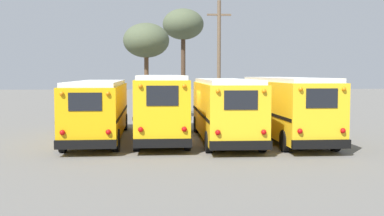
{
  "coord_description": "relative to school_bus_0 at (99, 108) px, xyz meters",
  "views": [
    {
      "loc": [
        -1.82,
        -24.79,
        3.36
      ],
      "look_at": [
        0.0,
        -0.38,
        1.62
      ],
      "focal_mm": 45.0,
      "sensor_mm": 36.0,
      "label": 1
    }
  ],
  "objects": [
    {
      "name": "ground_plane",
      "position": [
        4.76,
        0.03,
        -1.64
      ],
      "size": [
        160.0,
        160.0,
        0.0
      ],
      "primitive_type": "plane",
      "color": "#66635E"
    },
    {
      "name": "school_bus_0",
      "position": [
        0.0,
        0.0,
        0.0
      ],
      "size": [
        2.71,
        10.83,
        2.99
      ],
      "color": "#EAAA0F",
      "rests_on": "ground"
    },
    {
      "name": "school_bus_1",
      "position": [
        3.17,
        0.17,
        0.15
      ],
      "size": [
        2.52,
        10.94,
        3.29
      ],
      "color": "yellow",
      "rests_on": "ground"
    },
    {
      "name": "school_bus_2",
      "position": [
        6.35,
        -1.04,
        0.04
      ],
      "size": [
        2.66,
        9.9,
        3.1
      ],
      "color": "yellow",
      "rests_on": "ground"
    },
    {
      "name": "school_bus_3",
      "position": [
        9.52,
        -0.58,
        0.08
      ],
      "size": [
        2.63,
        10.81,
        3.17
      ],
      "color": "yellow",
      "rests_on": "ground"
    },
    {
      "name": "utility_pole",
      "position": [
        7.62,
        11.03,
        2.92
      ],
      "size": [
        1.8,
        0.28,
        8.79
      ],
      "color": "brown",
      "rests_on": "ground"
    },
    {
      "name": "bare_tree_0",
      "position": [
        2.23,
        10.59,
        4.1
      ],
      "size": [
        3.35,
        3.35,
        7.05
      ],
      "color": "brown",
      "rests_on": "ground"
    },
    {
      "name": "bare_tree_1",
      "position": [
        5.27,
        16.77,
        5.85
      ],
      "size": [
        3.52,
        3.52,
        8.93
      ],
      "color": "#473323",
      "rests_on": "ground"
    }
  ]
}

